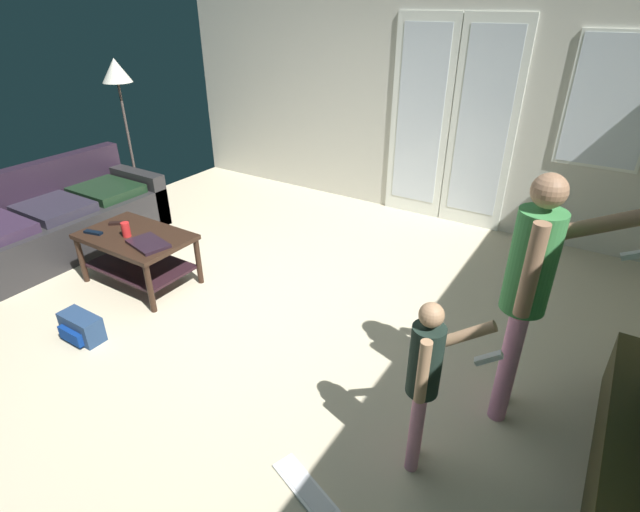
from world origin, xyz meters
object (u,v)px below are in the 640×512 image
Objects in this scene: laptop_closed at (148,244)px; person_adult at (531,282)px; coffee_table at (137,248)px; floor_lamp at (118,81)px; cup_near_edge at (126,229)px; backpack at (81,327)px; leather_couch at (54,223)px; person_child at (426,374)px; dvd_remote_slim at (93,232)px; loose_keyboard at (305,488)px; tv_remote_black at (119,223)px.

person_adult is at bearing 17.35° from laptop_closed.
floor_lamp reaches higher than coffee_table.
person_adult reaches higher than cup_near_edge.
leather_couch is at bearing 152.90° from backpack.
person_child reaches higher than dvd_remote_slim.
loose_keyboard is at bearing -122.41° from person_adult.
person_adult is 0.90× the size of floor_lamp.
cup_near_edge is 0.75× the size of tv_remote_black.
cup_near_edge is at bearing -64.07° from tv_remote_black.
laptop_closed is 2.79× the size of cup_near_edge.
person_adult is 3.37× the size of loose_keyboard.
backpack is (0.28, -0.80, -0.25)m from coffee_table.
coffee_table is 5.73× the size of dvd_remote_slim.
person_adult is 3.14m from backpack.
leather_couch reaches higher than cup_near_edge.
backpack is at bearing -59.49° from dvd_remote_slim.
tv_remote_black is (-0.27, 0.13, -0.05)m from cup_near_edge.
backpack is at bearing -95.68° from tv_remote_black.
floor_lamp reaches higher than loose_keyboard.
laptop_closed reaches higher than dvd_remote_slim.
person_adult is at bearing -37.58° from tv_remote_black.
person_child is at bearing -8.43° from cup_near_edge.
person_adult is 0.79m from person_child.
person_adult is (4.40, 0.20, 0.64)m from leather_couch.
person_adult is 2.93m from laptop_closed.
floor_lamp is 13.35× the size of cup_near_edge.
loose_keyboard is at bearing -60.18° from tv_remote_black.
dvd_remote_slim is at bearing -9.72° from leather_couch.
cup_near_edge reaches higher than tv_remote_black.
floor_lamp is 2.22m from cup_near_edge.
cup_near_edge is at bearing 159.62° from loose_keyboard.
laptop_closed is (1.83, -1.32, -0.98)m from floor_lamp.
tv_remote_black is (-3.14, 0.55, -0.14)m from person_child.
person_adult is at bearing 4.18° from cup_near_edge.
person_child is 8.18× the size of cup_near_edge.
coffee_table is 0.30m from laptop_closed.
person_adult is 9.08× the size of dvd_remote_slim.
person_child is 2.63m from backpack.
dvd_remote_slim is at bearing -157.20° from laptop_closed.
leather_couch reaches higher than coffee_table.
cup_near_edge is (-0.29, 0.02, 0.05)m from laptop_closed.
loose_keyboard is at bearing -20.38° from cup_near_edge.
loose_keyboard is 1.28× the size of laptop_closed.
loose_keyboard is at bearing -10.04° from laptop_closed.
coffee_table is 7.60× the size of cup_near_edge.
floor_lamp is at bearing 139.58° from cup_near_edge.
person_child reaches higher than tv_remote_black.
dvd_remote_slim is (-2.75, 0.79, 0.48)m from loose_keyboard.
cup_near_edge is (1.54, -1.31, -0.93)m from floor_lamp.
backpack is (-2.56, -0.32, -0.53)m from person_child.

